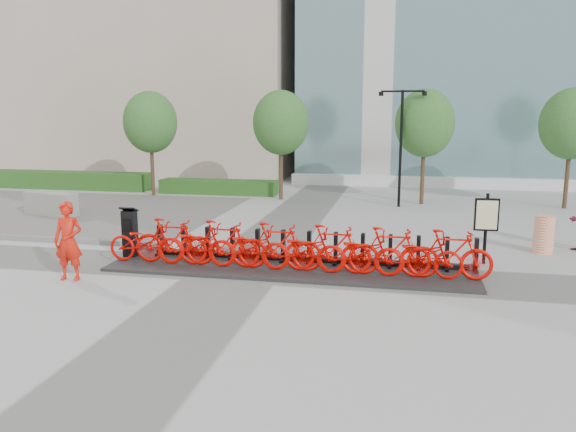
% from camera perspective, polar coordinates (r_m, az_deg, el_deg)
% --- Properties ---
extents(ground, '(120.00, 120.00, 0.00)m').
position_cam_1_polar(ground, '(14.91, -4.95, -5.43)').
color(ground, '#A3A3A1').
extents(gravel_patch, '(14.00, 14.00, 0.00)m').
position_cam_1_polar(gravel_patch, '(25.42, -22.36, 0.48)').
color(gravel_patch, slate).
rests_on(gravel_patch, ground).
extents(hedge_a, '(10.00, 1.40, 0.90)m').
position_cam_1_polar(hedge_a, '(32.91, -21.94, 3.42)').
color(hedge_a, '#1F4B19').
rests_on(hedge_a, ground).
extents(hedge_b, '(6.00, 1.20, 0.70)m').
position_cam_1_polar(hedge_b, '(28.68, -7.06, 2.96)').
color(hedge_b, '#1F4B19').
rests_on(hedge_b, ground).
extents(tree_0, '(2.60, 2.60, 5.10)m').
position_cam_1_polar(tree_0, '(28.45, -13.81, 9.22)').
color(tree_0, brown).
rests_on(tree_0, ground).
extents(tree_1, '(2.60, 2.60, 5.10)m').
position_cam_1_polar(tree_1, '(26.34, -0.74, 9.44)').
color(tree_1, brown).
rests_on(tree_1, ground).
extents(tree_2, '(2.60, 2.60, 5.10)m').
position_cam_1_polar(tree_2, '(25.75, 13.73, 9.12)').
color(tree_2, brown).
rests_on(tree_2, ground).
extents(tree_3, '(2.60, 2.60, 5.10)m').
position_cam_1_polar(tree_3, '(26.63, 26.87, 8.34)').
color(tree_3, brown).
rests_on(tree_3, ground).
extents(streetlamp, '(2.00, 0.20, 5.00)m').
position_cam_1_polar(streetlamp, '(24.75, 11.42, 8.11)').
color(streetlamp, black).
rests_on(streetlamp, ground).
extents(dock_pad, '(9.60, 2.40, 0.08)m').
position_cam_1_polar(dock_pad, '(14.87, 0.20, -5.27)').
color(dock_pad, '#272728').
rests_on(dock_pad, ground).
extents(dock_rail_posts, '(8.74, 0.50, 0.85)m').
position_cam_1_polar(dock_rail_posts, '(15.13, 2.12, -3.18)').
color(dock_rail_posts, black).
rests_on(dock_rail_posts, dock_pad).
extents(bike_0, '(2.10, 0.73, 1.10)m').
position_cam_1_polar(bike_0, '(15.63, -14.23, -2.58)').
color(bike_0, '#D70700').
rests_on(bike_0, dock_pad).
extents(bike_1, '(2.04, 0.58, 1.22)m').
position_cam_1_polar(bike_1, '(15.32, -11.81, -2.51)').
color(bike_1, '#D70700').
rests_on(bike_1, dock_pad).
extents(bike_2, '(2.10, 0.73, 1.10)m').
position_cam_1_polar(bike_2, '(15.07, -9.29, -2.88)').
color(bike_2, '#D70700').
rests_on(bike_2, dock_pad).
extents(bike_3, '(2.04, 0.58, 1.22)m').
position_cam_1_polar(bike_3, '(14.82, -6.69, -2.80)').
color(bike_3, '#D70700').
rests_on(bike_3, dock_pad).
extents(bike_4, '(2.10, 0.73, 1.10)m').
position_cam_1_polar(bike_4, '(14.62, -4.00, -3.17)').
color(bike_4, '#D70700').
rests_on(bike_4, dock_pad).
extents(bike_5, '(2.04, 0.58, 1.22)m').
position_cam_1_polar(bike_5, '(14.44, -1.24, -3.08)').
color(bike_5, '#D70700').
rests_on(bike_5, dock_pad).
extents(bike_6, '(2.10, 0.73, 1.10)m').
position_cam_1_polar(bike_6, '(14.31, 1.58, -3.46)').
color(bike_6, '#D70700').
rests_on(bike_6, dock_pad).
extents(bike_7, '(2.04, 0.58, 1.22)m').
position_cam_1_polar(bike_7, '(14.19, 4.45, -3.35)').
color(bike_7, '#D70700').
rests_on(bike_7, dock_pad).
extents(bike_8, '(2.10, 0.73, 1.10)m').
position_cam_1_polar(bike_8, '(14.14, 7.34, -3.71)').
color(bike_8, '#D70700').
rests_on(bike_8, dock_pad).
extents(bike_9, '(2.04, 0.58, 1.22)m').
position_cam_1_polar(bike_9, '(14.09, 10.27, -3.59)').
color(bike_9, '#D70700').
rests_on(bike_9, dock_pad).
extents(bike_10, '(2.10, 0.73, 1.10)m').
position_cam_1_polar(bike_10, '(14.11, 13.19, -3.94)').
color(bike_10, '#D70700').
rests_on(bike_10, dock_pad).
extents(bike_11, '(2.04, 0.58, 1.22)m').
position_cam_1_polar(bike_11, '(14.14, 16.13, -3.79)').
color(bike_11, '#D70700').
rests_on(bike_11, dock_pad).
extents(kiosk, '(0.46, 0.39, 1.42)m').
position_cam_1_polar(kiosk, '(16.38, -15.77, -1.60)').
color(kiosk, black).
rests_on(kiosk, dock_pad).
extents(worker_red, '(0.76, 0.54, 1.96)m').
position_cam_1_polar(worker_red, '(14.75, -21.42, -2.39)').
color(worker_red, red).
rests_on(worker_red, ground).
extents(construction_barrel, '(0.74, 0.74, 1.11)m').
position_cam_1_polar(construction_barrel, '(18.09, 24.55, -1.71)').
color(construction_barrel, orange).
rests_on(construction_barrel, ground).
extents(jersey_barrier, '(2.46, 1.21, 0.92)m').
position_cam_1_polar(jersey_barrier, '(24.41, -22.95, 1.14)').
color(jersey_barrier, gray).
rests_on(jersey_barrier, ground).
extents(map_sign, '(0.64, 0.14, 1.95)m').
position_cam_1_polar(map_sign, '(16.00, 19.51, -0.16)').
color(map_sign, black).
rests_on(map_sign, ground).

